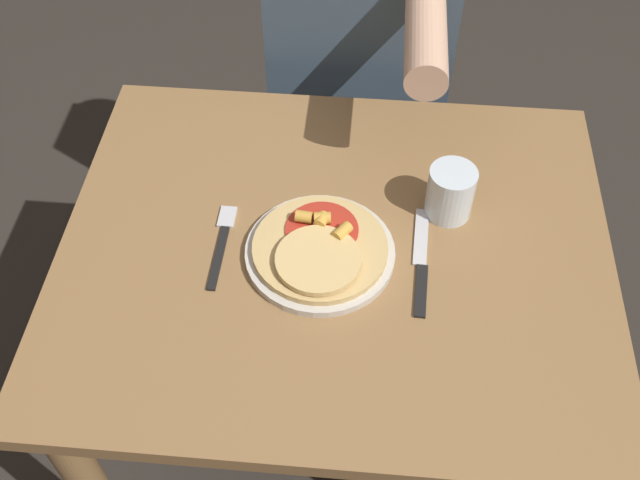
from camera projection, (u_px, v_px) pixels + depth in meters
name	position (u px, v px, depth m)	size (l,w,h in m)	color
ground_plane	(330.00, 438.00, 1.78)	(8.00, 8.00, 0.00)	#2D2823
dining_table	(334.00, 294.00, 1.33)	(0.90, 0.75, 0.73)	olive
plate	(320.00, 253.00, 1.21)	(0.24, 0.24, 0.01)	beige
pizza	(320.00, 248.00, 1.19)	(0.22, 0.22, 0.04)	tan
fork	(222.00, 240.00, 1.23)	(0.03, 0.18, 0.00)	black
knife	(421.00, 263.00, 1.20)	(0.03, 0.22, 0.00)	black
drinking_glass	(450.00, 192.00, 1.24)	(0.08, 0.08, 0.09)	silver
person_diner	(362.00, 33.00, 1.56)	(0.38, 0.52, 1.27)	#2D2D38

